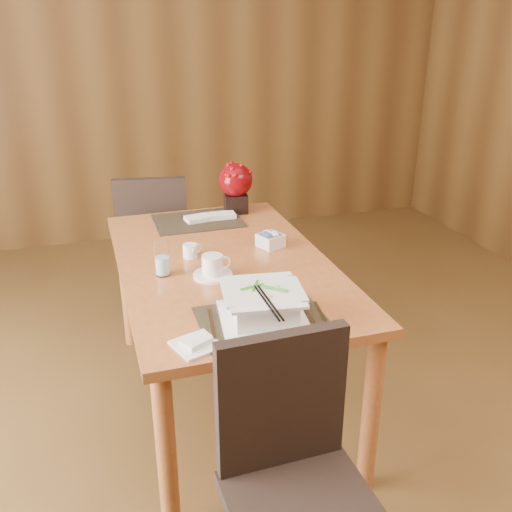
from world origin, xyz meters
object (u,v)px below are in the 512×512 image
object	(u,v)px
near_chair	(294,469)
sugar_caddy	(270,240)
far_chair	(154,238)
soup_setting	(263,306)
dining_table	(225,281)
berry_decor	(236,185)
coffee_cup	(213,267)
water_glass	(162,258)
bread_plate	(196,345)
creamer_jug	(190,251)

from	to	relation	value
near_chair	sugar_caddy	bearing A→B (deg)	73.37
far_chair	soup_setting	bearing A→B (deg)	106.48
dining_table	berry_decor	world-z (taller)	berry_decor
far_chair	near_chair	bearing A→B (deg)	103.26
coffee_cup	sugar_caddy	bearing A→B (deg)	35.38
sugar_caddy	far_chair	distance (m)	1.01
sugar_caddy	near_chair	world-z (taller)	near_chair
water_glass	far_chair	xyz separation A→B (m)	(0.09, 1.04, -0.31)
berry_decor	near_chair	world-z (taller)	berry_decor
sugar_caddy	berry_decor	bearing A→B (deg)	91.84
bread_plate	dining_table	bearing A→B (deg)	67.97
soup_setting	bread_plate	size ratio (longest dim) A/B	2.43
water_glass	berry_decor	distance (m)	0.87
coffee_cup	near_chair	size ratio (longest dim) A/B	0.18
soup_setting	far_chair	size ratio (longest dim) A/B	0.37
creamer_jug	coffee_cup	bearing A→B (deg)	-93.79
soup_setting	bread_plate	bearing A→B (deg)	-153.28
sugar_caddy	far_chair	xyz separation A→B (m)	(-0.44, 0.88, -0.27)
dining_table	near_chair	bearing A→B (deg)	-93.06
near_chair	far_chair	xyz separation A→B (m)	(-0.13, 2.01, -0.00)
creamer_jug	soup_setting	bearing A→B (deg)	-94.50
bread_plate	far_chair	size ratio (longest dim) A/B	0.15
soup_setting	bread_plate	xyz separation A→B (m)	(-0.26, -0.09, -0.06)
coffee_cup	berry_decor	bearing A→B (deg)	67.89
dining_table	bread_plate	size ratio (longest dim) A/B	10.72
water_glass	coffee_cup	bearing A→B (deg)	-21.58
far_chair	bread_plate	bearing A→B (deg)	96.91
soup_setting	creamer_jug	bearing A→B (deg)	109.25
coffee_cup	creamer_jug	world-z (taller)	coffee_cup
berry_decor	near_chair	distance (m)	1.74
bread_plate	far_chair	bearing A→B (deg)	87.42
dining_table	coffee_cup	world-z (taller)	coffee_cup
far_chair	dining_table	bearing A→B (deg)	110.29
water_glass	far_chair	size ratio (longest dim) A/B	0.16
coffee_cup	creamer_jug	bearing A→B (deg)	102.35
water_glass	creamer_jug	xyz separation A→B (m)	(0.15, 0.15, -0.04)
soup_setting	berry_decor	xyz separation A→B (m)	(0.23, 1.20, 0.09)
soup_setting	far_chair	xyz separation A→B (m)	(-0.19, 1.53, -0.30)
coffee_cup	near_chair	xyz separation A→B (m)	(0.03, -0.89, -0.27)
berry_decor	bread_plate	xyz separation A→B (m)	(-0.49, -1.29, -0.15)
soup_setting	dining_table	bearing A→B (deg)	97.70
soup_setting	creamer_jug	world-z (taller)	soup_setting
dining_table	water_glass	world-z (taller)	water_glass
coffee_cup	berry_decor	world-z (taller)	berry_decor
dining_table	far_chair	distance (m)	1.01
berry_decor	bread_plate	distance (m)	1.39
creamer_jug	sugar_caddy	bearing A→B (deg)	-14.42
near_chair	water_glass	bearing A→B (deg)	101.43
coffee_cup	bread_plate	world-z (taller)	coffee_cup
sugar_caddy	near_chair	bearing A→B (deg)	-105.12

